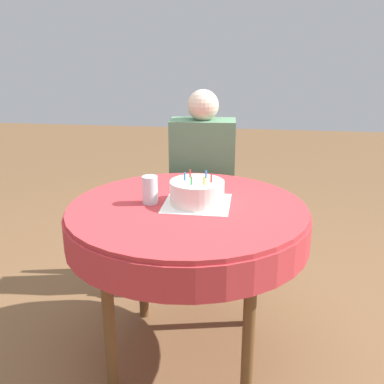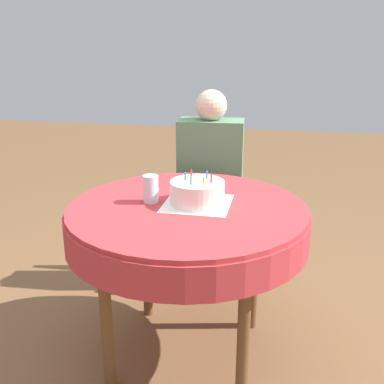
% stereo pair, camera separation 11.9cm
% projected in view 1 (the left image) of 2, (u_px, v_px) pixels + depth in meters
% --- Properties ---
extents(ground_plane, '(12.00, 12.00, 0.00)m').
position_uv_depth(ground_plane, '(188.00, 353.00, 2.17)').
color(ground_plane, brown).
extents(dining_table, '(1.05, 1.05, 0.76)m').
position_uv_depth(dining_table, '(187.00, 225.00, 1.96)').
color(dining_table, '#BC3338').
rests_on(dining_table, ground_plane).
extents(chair, '(0.38, 0.38, 0.96)m').
position_uv_depth(chair, '(203.00, 200.00, 2.75)').
color(chair, brown).
rests_on(chair, ground_plane).
extents(person, '(0.38, 0.31, 1.18)m').
position_uv_depth(person, '(202.00, 174.00, 2.61)').
color(person, beige).
rests_on(person, ground_plane).
extents(napkin, '(0.29, 0.29, 0.00)m').
position_uv_depth(napkin, '(197.00, 203.00, 1.96)').
color(napkin, white).
rests_on(napkin, dining_table).
extents(birthday_cake, '(0.24, 0.24, 0.14)m').
position_uv_depth(birthday_cake, '(197.00, 192.00, 1.94)').
color(birthday_cake, white).
rests_on(birthday_cake, dining_table).
extents(drinking_glass, '(0.07, 0.07, 0.12)m').
position_uv_depth(drinking_glass, '(150.00, 190.00, 1.94)').
color(drinking_glass, silver).
rests_on(drinking_glass, dining_table).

